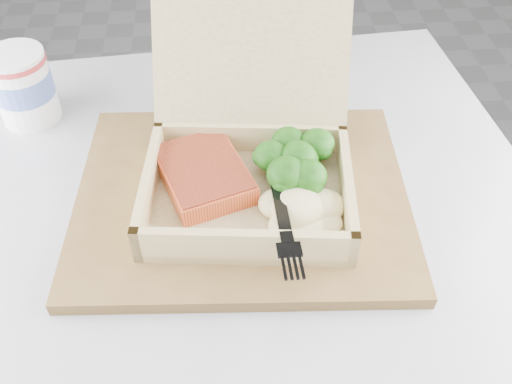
{
  "coord_description": "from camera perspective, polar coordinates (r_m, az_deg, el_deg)",
  "views": [
    {
      "loc": [
        0.53,
        -0.56,
        1.21
      ],
      "look_at": [
        0.57,
        -0.12,
        0.77
      ],
      "focal_mm": 40.0,
      "sensor_mm": 36.0,
      "label": 1
    }
  ],
  "objects": [
    {
      "name": "cafe_table",
      "position": [
        0.8,
        -2.28,
        -12.26
      ],
      "size": [
        0.82,
        0.82,
        0.72
      ],
      "rotation": [
        0.0,
        0.0,
        0.07
      ],
      "color": "black",
      "rests_on": "floor"
    },
    {
      "name": "takeout_container",
      "position": [
        0.65,
        -0.7,
        4.81
      ],
      "size": [
        0.26,
        0.3,
        0.2
      ],
      "rotation": [
        0.0,
        0.0,
        -0.12
      ],
      "color": "tan",
      "rests_on": "serving_tray"
    },
    {
      "name": "mashed_potatoes",
      "position": [
        0.61,
        4.23,
        -1.64
      ],
      "size": [
        0.09,
        0.08,
        0.03
      ],
      "primitive_type": "ellipsoid",
      "color": "beige",
      "rests_on": "takeout_container"
    },
    {
      "name": "plastic_fork",
      "position": [
        0.61,
        2.2,
        0.17
      ],
      "size": [
        0.02,
        0.17,
        0.02
      ],
      "rotation": [
        0.0,
        0.0,
        3.14
      ],
      "color": "black",
      "rests_on": "mashed_potatoes"
    },
    {
      "name": "salmon_fillet",
      "position": [
        0.66,
        -5.26,
        1.76
      ],
      "size": [
        0.12,
        0.14,
        0.02
      ],
      "primitive_type": "cube",
      "rotation": [
        0.0,
        0.0,
        0.32
      ],
      "color": "#FC5931",
      "rests_on": "takeout_container"
    },
    {
      "name": "serving_tray",
      "position": [
        0.67,
        -1.39,
        -0.44
      ],
      "size": [
        0.41,
        0.33,
        0.02
      ],
      "primitive_type": "cube",
      "rotation": [
        0.0,
        0.0,
        -0.07
      ],
      "color": "brown",
      "rests_on": "cafe_table"
    },
    {
      "name": "broccoli_pile",
      "position": [
        0.66,
        4.22,
        2.89
      ],
      "size": [
        0.11,
        0.11,
        0.04
      ],
      "primitive_type": null,
      "color": "#2B7B1B",
      "rests_on": "takeout_container"
    },
    {
      "name": "receipt",
      "position": [
        0.84,
        -2.04,
        9.86
      ],
      "size": [
        0.11,
        0.15,
        0.0
      ],
      "primitive_type": "cube",
      "rotation": [
        0.0,
        0.0,
        -0.38
      ],
      "color": "white",
      "rests_on": "cafe_table"
    },
    {
      "name": "paper_cup",
      "position": [
        0.83,
        -22.32,
        9.91
      ],
      "size": [
        0.08,
        0.08,
        0.1
      ],
      "color": "white",
      "rests_on": "cafe_table"
    }
  ]
}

